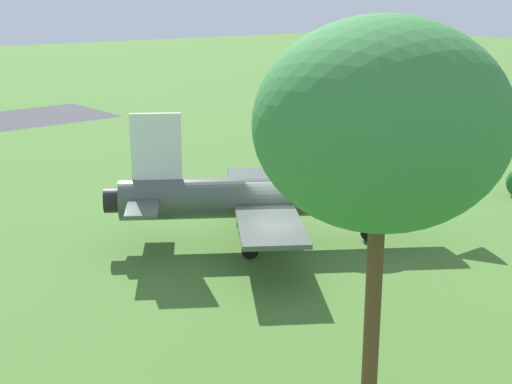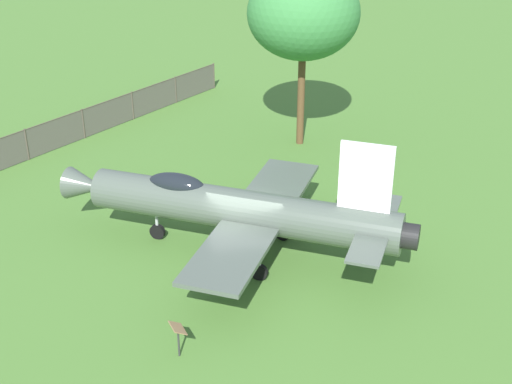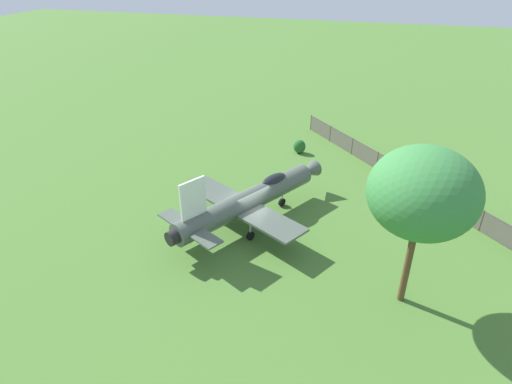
% 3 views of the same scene
% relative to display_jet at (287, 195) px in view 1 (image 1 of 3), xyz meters
% --- Properties ---
extents(ground_plane, '(200.00, 200.00, 0.00)m').
position_rel_display_jet_xyz_m(ground_plane, '(0.16, 0.29, -1.87)').
color(ground_plane, '#47722D').
extents(display_jet, '(9.65, 12.52, 4.98)m').
position_rel_display_jet_xyz_m(display_jet, '(0.00, 0.00, 0.00)').
color(display_jet, '#4C564C').
rests_on(display_jet, ground_plane).
extents(shade_tree, '(5.22, 5.34, 8.78)m').
position_rel_display_jet_xyz_m(shade_tree, '(-9.91, 4.96, 4.69)').
color(shade_tree, brown).
rests_on(shade_tree, ground_plane).
extents(info_plaque, '(0.68, 0.54, 1.14)m').
position_rel_display_jet_xyz_m(info_plaque, '(5.56, -2.50, -1.02)').
color(info_plaque, '#333333').
rests_on(info_plaque, ground_plane).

